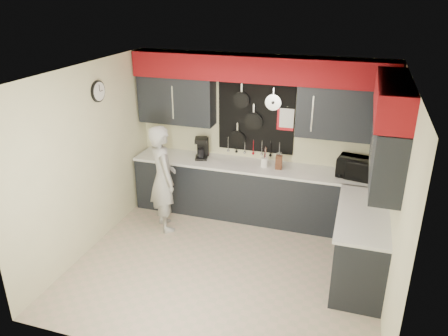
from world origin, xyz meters
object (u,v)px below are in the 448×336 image
(microwave, at_px, (357,168))
(utensil_crock, at_px, (264,162))
(coffee_maker, at_px, (202,148))
(knife_block, at_px, (279,162))
(person, at_px, (163,179))

(microwave, height_order, utensil_crock, microwave)
(utensil_crock, xyz_separation_m, coffee_maker, (-1.06, 0.05, 0.11))
(microwave, bearing_deg, utensil_crock, -168.72)
(knife_block, relative_size, coffee_maker, 0.62)
(utensil_crock, distance_m, person, 1.58)
(utensil_crock, relative_size, person, 0.09)
(person, bearing_deg, knife_block, -107.91)
(utensil_crock, height_order, person, person)
(microwave, relative_size, coffee_maker, 1.52)
(knife_block, distance_m, coffee_maker, 1.29)
(utensil_crock, distance_m, coffee_maker, 1.06)
(microwave, xyz_separation_m, person, (-2.77, -0.74, -0.23))
(microwave, relative_size, knife_block, 2.44)
(microwave, relative_size, utensil_crock, 3.69)
(utensil_crock, bearing_deg, coffee_maker, 177.09)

